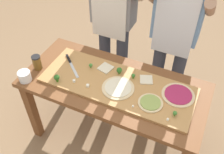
# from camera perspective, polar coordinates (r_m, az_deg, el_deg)

# --- Properties ---
(ground_plane) EXTENTS (8.00, 8.00, 0.00)m
(ground_plane) POSITION_cam_1_polar(r_m,az_deg,el_deg) (2.70, 0.29, -12.68)
(ground_plane) COLOR #896B4C
(prep_table) EXTENTS (1.51, 0.69, 0.75)m
(prep_table) POSITION_cam_1_polar(r_m,az_deg,el_deg) (2.20, 0.35, -3.54)
(prep_table) COLOR brown
(prep_table) RESTS_ON ground
(cutting_board) EXTENTS (1.24, 0.46, 0.02)m
(cutting_board) POSITION_cam_1_polar(r_m,az_deg,el_deg) (2.09, 1.14, -1.65)
(cutting_board) COLOR #B27F47
(cutting_board) RESTS_ON prep_table
(chefs_knife) EXTENTS (0.25, 0.22, 0.02)m
(chefs_knife) POSITION_cam_1_polar(r_m,az_deg,el_deg) (2.29, -9.07, 3.14)
(chefs_knife) COLOR #B7BABF
(chefs_knife) RESTS_ON cutting_board
(pizza_whole_cheese_artichoke) EXTENTS (0.26, 0.26, 0.02)m
(pizza_whole_cheese_artichoke) POSITION_cam_1_polar(r_m,az_deg,el_deg) (2.05, 1.33, -2.37)
(pizza_whole_cheese_artichoke) COLOR beige
(pizza_whole_cheese_artichoke) RESTS_ON cutting_board
(pizza_whole_beet_magenta) EXTENTS (0.25, 0.25, 0.02)m
(pizza_whole_beet_magenta) POSITION_cam_1_polar(r_m,az_deg,el_deg) (2.06, 14.25, -3.78)
(pizza_whole_beet_magenta) COLOR beige
(pizza_whole_beet_magenta) RESTS_ON cutting_board
(pizza_whole_pesto_green) EXTENTS (0.19, 0.19, 0.02)m
(pizza_whole_pesto_green) POSITION_cam_1_polar(r_m,az_deg,el_deg) (1.96, 8.39, -5.59)
(pizza_whole_pesto_green) COLOR beige
(pizza_whole_pesto_green) RESTS_ON cutting_board
(pizza_slice_near_left) EXTENTS (0.13, 0.13, 0.01)m
(pizza_slice_near_left) POSITION_cam_1_polar(r_m,az_deg,el_deg) (2.21, -1.40, 1.98)
(pizza_slice_near_left) COLOR beige
(pizza_slice_near_left) RESTS_ON cutting_board
(pizza_slice_center) EXTENTS (0.13, 0.13, 0.01)m
(pizza_slice_center) POSITION_cam_1_polar(r_m,az_deg,el_deg) (2.13, 7.49, -0.60)
(pizza_slice_center) COLOR beige
(pizza_slice_center) RESTS_ON cutting_board
(broccoli_floret_back_right) EXTENTS (0.03, 0.03, 0.04)m
(broccoli_floret_back_right) POSITION_cam_1_polar(r_m,az_deg,el_deg) (2.12, 4.68, 0.29)
(broccoli_floret_back_right) COLOR #3F7220
(broccoli_floret_back_right) RESTS_ON cutting_board
(broccoli_floret_back_mid) EXTENTS (0.05, 0.05, 0.06)m
(broccoli_floret_back_mid) POSITION_cam_1_polar(r_m,az_deg,el_deg) (2.15, 1.61, 1.48)
(broccoli_floret_back_mid) COLOR #366618
(broccoli_floret_back_mid) RESTS_ON cutting_board
(broccoli_floret_center_right) EXTENTS (0.03, 0.03, 0.04)m
(broccoli_floret_center_right) POSITION_cam_1_polar(r_m,az_deg,el_deg) (1.91, 13.58, -7.69)
(broccoli_floret_center_right) COLOR #487A23
(broccoli_floret_center_right) RESTS_ON cutting_board
(broccoli_floret_back_left) EXTENTS (0.05, 0.05, 0.07)m
(broccoli_floret_back_left) POSITION_cam_1_polar(r_m,az_deg,el_deg) (2.12, -11.98, -0.15)
(broccoli_floret_back_left) COLOR #366618
(broccoli_floret_back_left) RESTS_ON cutting_board
(broccoli_floret_front_left) EXTENTS (0.03, 0.03, 0.04)m
(broccoli_floret_front_left) POSITION_cam_1_polar(r_m,az_deg,el_deg) (2.21, -4.68, 2.55)
(broccoli_floret_front_left) COLOR #487A23
(broccoli_floret_front_left) RESTS_ON cutting_board
(cheese_crumble_a) EXTENTS (0.02, 0.02, 0.01)m
(cheese_crumble_a) POSITION_cam_1_polar(r_m,az_deg,el_deg) (1.93, 4.59, -6.39)
(cheese_crumble_a) COLOR white
(cheese_crumble_a) RESTS_ON cutting_board
(cheese_crumble_b) EXTENTS (0.03, 0.03, 0.02)m
(cheese_crumble_b) POSITION_cam_1_polar(r_m,az_deg,el_deg) (2.12, -8.29, -0.86)
(cheese_crumble_b) COLOR white
(cheese_crumble_b) RESTS_ON cutting_board
(cheese_crumble_c) EXTENTS (0.02, 0.02, 0.01)m
(cheese_crumble_c) POSITION_cam_1_polar(r_m,az_deg,el_deg) (1.89, 12.07, -9.06)
(cheese_crumble_c) COLOR white
(cheese_crumble_c) RESTS_ON cutting_board
(cheese_crumble_d) EXTENTS (0.03, 0.03, 0.02)m
(cheese_crumble_d) POSITION_cam_1_polar(r_m,az_deg,el_deg) (2.07, -5.33, -1.88)
(cheese_crumble_d) COLOR white
(cheese_crumble_d) RESTS_ON cutting_board
(flour_cup) EXTENTS (0.10, 0.10, 0.09)m
(flour_cup) POSITION_cam_1_polar(r_m,az_deg,el_deg) (2.23, -18.50, 0.06)
(flour_cup) COLOR white
(flour_cup) RESTS_ON prep_table
(sauce_jar) EXTENTS (0.07, 0.07, 0.13)m
(sauce_jar) POSITION_cam_1_polar(r_m,az_deg,el_deg) (2.30, -16.06, 3.08)
(sauce_jar) COLOR brown
(sauce_jar) RESTS_ON prep_table
(cook_left) EXTENTS (0.54, 0.39, 1.67)m
(cook_left) POSITION_cam_1_polar(r_m,az_deg,el_deg) (2.50, 0.25, 13.77)
(cook_left) COLOR #333847
(cook_left) RESTS_ON ground
(cook_right) EXTENTS (0.54, 0.39, 1.67)m
(cook_right) POSITION_cam_1_polar(r_m,az_deg,el_deg) (2.36, 13.75, 10.31)
(cook_right) COLOR #333847
(cook_right) RESTS_ON ground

